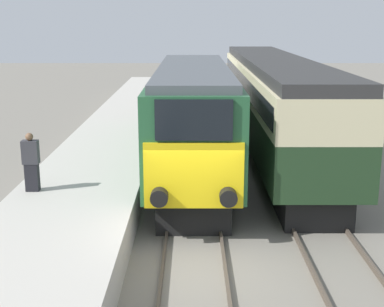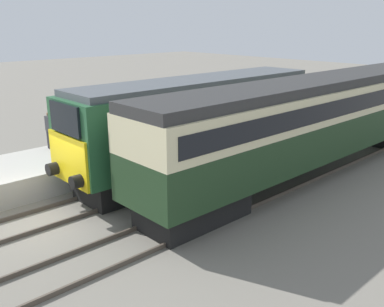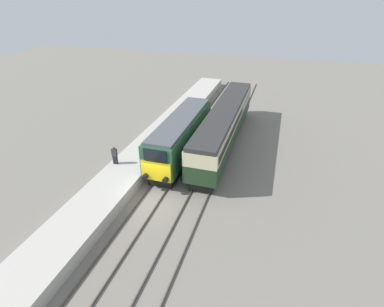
% 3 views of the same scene
% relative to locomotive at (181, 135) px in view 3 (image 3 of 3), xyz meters
% --- Properties ---
extents(ground_plane, '(120.00, 120.00, 0.00)m').
position_rel_locomotive_xyz_m(ground_plane, '(0.00, -7.30, -2.21)').
color(ground_plane, slate).
extents(platform_left, '(3.50, 50.00, 0.97)m').
position_rel_locomotive_xyz_m(platform_left, '(-3.30, 0.70, -1.73)').
color(platform_left, '#B7B2A8').
rests_on(platform_left, ground_plane).
extents(rails_near_track, '(1.51, 60.00, 0.14)m').
position_rel_locomotive_xyz_m(rails_near_track, '(0.00, -2.30, -2.14)').
color(rails_near_track, '#4C4238').
rests_on(rails_near_track, ground_plane).
extents(rails_far_track, '(1.50, 60.00, 0.14)m').
position_rel_locomotive_xyz_m(rails_far_track, '(3.40, -2.30, -2.14)').
color(rails_far_track, '#4C4238').
rests_on(rails_far_track, ground_plane).
extents(locomotive, '(2.70, 12.55, 4.03)m').
position_rel_locomotive_xyz_m(locomotive, '(0.00, 0.00, 0.00)').
color(locomotive, black).
rests_on(locomotive, ground_plane).
extents(passenger_carriage, '(2.75, 18.98, 4.05)m').
position_rel_locomotive_xyz_m(passenger_carriage, '(3.40, 3.76, 0.25)').
color(passenger_carriage, black).
rests_on(passenger_carriage, ground_plane).
extents(person_on_platform, '(0.44, 0.26, 1.64)m').
position_rel_locomotive_xyz_m(person_on_platform, '(-4.46, -4.60, -0.43)').
color(person_on_platform, black).
rests_on(person_on_platform, platform_left).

